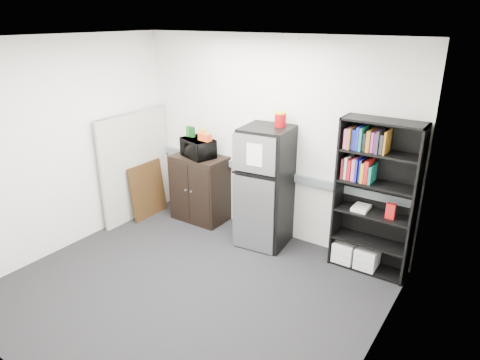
% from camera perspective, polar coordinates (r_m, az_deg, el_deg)
% --- Properties ---
extents(floor, '(4.00, 4.00, 0.00)m').
position_cam_1_polar(floor, '(5.03, -6.84, -14.26)').
color(floor, black).
rests_on(floor, ground).
extents(wall_back, '(4.00, 0.02, 2.70)m').
position_cam_1_polar(wall_back, '(5.75, 3.96, 5.41)').
color(wall_back, silver).
rests_on(wall_back, floor).
extents(wall_right, '(0.02, 3.50, 2.70)m').
position_cam_1_polar(wall_right, '(3.51, 18.02, -6.23)').
color(wall_right, silver).
rests_on(wall_right, floor).
extents(wall_left, '(0.02, 3.50, 2.70)m').
position_cam_1_polar(wall_left, '(5.86, -22.54, 4.12)').
color(wall_left, silver).
rests_on(wall_left, floor).
extents(ceiling, '(4.00, 3.50, 0.02)m').
position_cam_1_polar(ceiling, '(4.12, -8.53, 18.10)').
color(ceiling, white).
rests_on(ceiling, wall_back).
extents(electrical_raceway, '(3.92, 0.05, 0.10)m').
position_cam_1_polar(electrical_raceway, '(5.86, 3.70, 1.11)').
color(electrical_raceway, slate).
rests_on(electrical_raceway, wall_back).
extents(wall_note, '(0.14, 0.00, 0.10)m').
position_cam_1_polar(wall_note, '(5.87, 1.00, 7.80)').
color(wall_note, white).
rests_on(wall_note, wall_back).
extents(bookshelf, '(0.90, 0.34, 1.85)m').
position_cam_1_polar(bookshelf, '(5.16, 17.42, -1.86)').
color(bookshelf, black).
rests_on(bookshelf, floor).
extents(cubicle_partition, '(0.06, 1.30, 1.62)m').
position_cam_1_polar(cubicle_partition, '(6.57, -13.70, 1.93)').
color(cubicle_partition, '#ADA899').
rests_on(cubicle_partition, floor).
extents(cabinet, '(0.79, 0.53, 0.99)m').
position_cam_1_polar(cabinet, '(6.39, -5.37, -1.10)').
color(cabinet, black).
rests_on(cabinet, floor).
extents(microwave, '(0.56, 0.46, 0.27)m').
position_cam_1_polar(microwave, '(6.17, -5.66, 4.28)').
color(microwave, black).
rests_on(microwave, cabinet).
extents(snack_box_a, '(0.08, 0.07, 0.15)m').
position_cam_1_polar(snack_box_a, '(6.26, -6.85, 6.46)').
color(snack_box_a, '#185519').
rests_on(snack_box_a, microwave).
extents(snack_box_b, '(0.07, 0.05, 0.15)m').
position_cam_1_polar(snack_box_b, '(6.22, -6.40, 6.39)').
color(snack_box_b, '#0D3914').
rests_on(snack_box_b, microwave).
extents(snack_box_c, '(0.07, 0.06, 0.14)m').
position_cam_1_polar(snack_box_c, '(6.10, -5.07, 6.11)').
color(snack_box_c, orange).
rests_on(snack_box_c, microwave).
extents(snack_bag, '(0.19, 0.12, 0.10)m').
position_cam_1_polar(snack_bag, '(6.02, -4.70, 5.71)').
color(snack_bag, '#DE4716').
rests_on(snack_bag, microwave).
extents(refrigerator, '(0.67, 0.69, 1.61)m').
position_cam_1_polar(refrigerator, '(5.59, 3.42, -0.98)').
color(refrigerator, black).
rests_on(refrigerator, floor).
extents(coffee_can, '(0.15, 0.15, 0.20)m').
position_cam_1_polar(coffee_can, '(5.37, 5.41, 8.17)').
color(coffee_can, '#9A070B').
rests_on(coffee_can, refrigerator).
extents(framed_poster, '(0.13, 0.65, 0.83)m').
position_cam_1_polar(framed_poster, '(6.66, -12.19, -1.31)').
color(framed_poster, black).
rests_on(framed_poster, floor).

